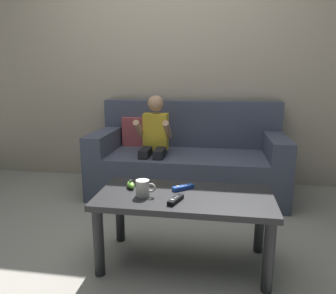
% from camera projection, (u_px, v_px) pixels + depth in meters
% --- Properties ---
extents(ground_plane, '(10.08, 10.08, 0.00)m').
position_uv_depth(ground_plane, '(131.00, 256.00, 2.06)').
color(ground_plane, '#9E998E').
extents(wall_back, '(5.04, 0.05, 2.50)m').
position_uv_depth(wall_back, '(170.00, 62.00, 3.34)').
color(wall_back, '#B2A38E').
rests_on(wall_back, ground).
extents(couch, '(1.79, 0.80, 0.87)m').
position_uv_depth(couch, '(187.00, 161.00, 3.14)').
color(couch, '#474C60').
rests_on(couch, ground).
extents(person_seated_on_couch, '(0.32, 0.39, 0.94)m').
position_uv_depth(person_seated_on_couch, '(154.00, 140.00, 2.96)').
color(person_seated_on_couch, black).
rests_on(person_seated_on_couch, ground).
extents(coffee_table, '(1.03, 0.50, 0.44)m').
position_uv_depth(coffee_table, '(185.00, 206.00, 1.91)').
color(coffee_table, '#232326').
rests_on(coffee_table, ground).
extents(game_remote_blue_near_edge, '(0.13, 0.12, 0.03)m').
position_uv_depth(game_remote_blue_near_edge, '(183.00, 187.00, 1.98)').
color(game_remote_blue_near_edge, blue).
rests_on(game_remote_blue_near_edge, coffee_table).
extents(nunchuk_lime, '(0.08, 0.10, 0.05)m').
position_uv_depth(nunchuk_lime, '(130.00, 185.00, 2.00)').
color(nunchuk_lime, '#72C638').
rests_on(nunchuk_lime, coffee_table).
extents(game_remote_black_far_corner, '(0.08, 0.14, 0.03)m').
position_uv_depth(game_remote_black_far_corner, '(176.00, 200.00, 1.79)').
color(game_remote_black_far_corner, black).
rests_on(game_remote_black_far_corner, coffee_table).
extents(coffee_mug, '(0.12, 0.08, 0.09)m').
position_uv_depth(coffee_mug, '(143.00, 188.00, 1.87)').
color(coffee_mug, silver).
rests_on(coffee_mug, coffee_table).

